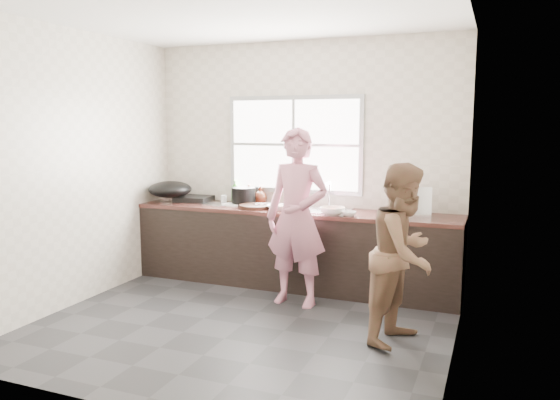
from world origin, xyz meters
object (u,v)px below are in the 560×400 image
at_px(woman, 297,223).
at_px(bowl_mince, 277,207).
at_px(glass_jar, 224,199).
at_px(bottle_brown_tall, 249,194).
at_px(bottle_brown_short, 260,196).
at_px(dish_rack, 409,201).
at_px(pot_lid_left, 210,204).
at_px(bowl_held, 349,213).
at_px(wok, 170,189).
at_px(black_pot, 244,196).
at_px(person_side, 404,254).
at_px(bowl_crabs, 332,212).
at_px(plate_food, 231,205).
at_px(pot_lid_right, 220,205).
at_px(burner, 195,199).
at_px(cutting_board, 256,206).
at_px(bottle_green, 235,191).

bearing_deg(woman, bowl_mince, 136.12).
xyz_separation_m(woman, bowl_mince, (-0.39, 0.45, 0.07)).
bearing_deg(glass_jar, bottle_brown_tall, 29.64).
height_order(bottle_brown_tall, bottle_brown_short, bottle_brown_tall).
relative_size(glass_jar, dish_rack, 0.23).
xyz_separation_m(dish_rack, pot_lid_left, (-2.26, -0.03, -0.15)).
height_order(bowl_held, pot_lid_left, bowl_held).
bearing_deg(bowl_mince, bottle_brown_tall, 145.02).
relative_size(woman, bottle_brown_short, 8.55).
bearing_deg(bottle_brown_tall, wok, -161.79).
bearing_deg(black_pot, person_side, -31.20).
xyz_separation_m(bowl_crabs, glass_jar, (-1.40, 0.29, 0.02)).
relative_size(bowl_held, plate_food, 0.90).
relative_size(bowl_held, pot_lid_right, 0.86).
distance_m(bowl_held, pot_lid_right, 1.56).
relative_size(pot_lid_left, pot_lid_right, 1.09).
xyz_separation_m(bowl_held, burner, (-2.00, 0.35, 0.00)).
bearing_deg(glass_jar, plate_food, -34.50).
distance_m(person_side, burner, 2.99).
bearing_deg(person_side, burner, 81.50).
relative_size(glass_jar, pot_lid_right, 0.45).
height_order(cutting_board, pot_lid_right, cutting_board).
height_order(person_side, dish_rack, person_side).
bearing_deg(pot_lid_right, glass_jar, 101.28).
distance_m(person_side, bottle_green, 2.60).
distance_m(plate_food, pot_lid_right, 0.12).
bearing_deg(cutting_board, bowl_mince, -7.47).
relative_size(glass_jar, pot_lid_left, 0.41).
height_order(glass_jar, dish_rack, dish_rack).
bearing_deg(glass_jar, bottle_brown_short, 19.94).
bearing_deg(bottle_brown_tall, woman, -41.86).
xyz_separation_m(bottle_green, bottle_brown_tall, (0.18, 0.00, -0.03)).
distance_m(person_side, black_pot, 2.39).
bearing_deg(bottle_brown_short, black_pot, -140.40).
height_order(bowl_held, bottle_brown_short, bottle_brown_short).
height_order(woman, pot_lid_left, woman).
relative_size(cutting_board, burner, 0.94).
bearing_deg(woman, wok, 169.13).
bearing_deg(woman, burner, 160.61).
distance_m(burner, wok, 0.32).
bearing_deg(bottle_green, woman, -36.75).
bearing_deg(bottle_brown_short, bottle_brown_tall, 180.00).
bearing_deg(person_side, pot_lid_right, 81.40).
relative_size(bottle_green, glass_jar, 2.73).
relative_size(black_pot, burner, 0.69).
xyz_separation_m(black_pot, wok, (-0.88, -0.17, 0.06)).
bearing_deg(black_pot, burner, 176.75).
height_order(bottle_green, bottle_brown_short, bottle_green).
bearing_deg(wok, woman, -15.85).
height_order(plate_food, pot_lid_right, plate_food).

